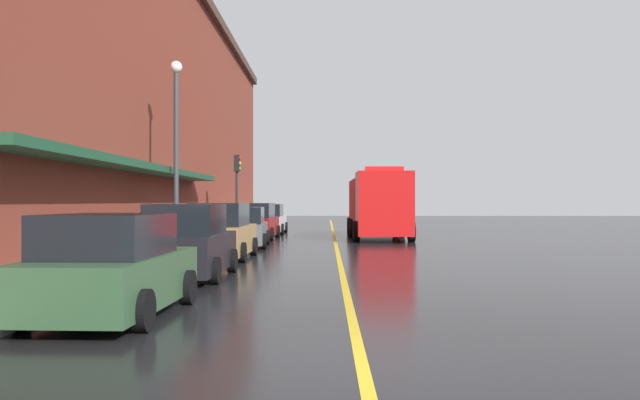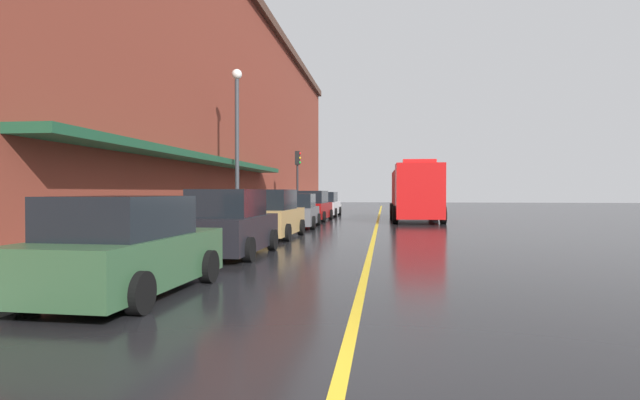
# 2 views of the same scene
# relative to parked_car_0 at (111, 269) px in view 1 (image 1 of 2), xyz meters

# --- Properties ---
(ground_plane) EXTENTS (112.00, 112.00, 0.00)m
(ground_plane) POSITION_rel_parked_car_0_xyz_m (4.02, 21.49, -0.80)
(ground_plane) COLOR black
(sidewalk_left) EXTENTS (2.40, 70.00, 0.15)m
(sidewalk_left) POSITION_rel_parked_car_0_xyz_m (-2.18, 21.49, -0.73)
(sidewalk_left) COLOR #ADA8A0
(sidewalk_left) RESTS_ON ground
(lane_center_stripe) EXTENTS (0.16, 70.00, 0.01)m
(lane_center_stripe) POSITION_rel_parked_car_0_xyz_m (4.02, 21.49, -0.80)
(lane_center_stripe) COLOR gold
(lane_center_stripe) RESTS_ON ground
(brick_building_left) EXTENTS (10.48, 64.00, 13.64)m
(brick_building_left) POSITION_rel_parked_car_0_xyz_m (-8.03, 20.48, 6.03)
(brick_building_left) COLOR maroon
(brick_building_left) RESTS_ON ground
(parked_car_0) EXTENTS (2.24, 4.40, 1.71)m
(parked_car_0) POSITION_rel_parked_car_0_xyz_m (0.00, 0.00, 0.00)
(parked_car_0) COLOR #2D5133
(parked_car_0) RESTS_ON ground
(parked_car_1) EXTENTS (2.08, 4.26, 1.85)m
(parked_car_1) POSITION_rel_parked_car_0_xyz_m (0.12, 5.63, 0.06)
(parked_car_1) COLOR black
(parked_car_1) RESTS_ON ground
(parked_car_2) EXTENTS (2.14, 4.55, 1.87)m
(parked_car_2) POSITION_rel_parked_car_0_xyz_m (0.06, 11.18, 0.06)
(parked_car_2) COLOR #A5844C
(parked_car_2) RESTS_ON ground
(parked_car_3) EXTENTS (2.14, 4.67, 1.68)m
(parked_car_3) POSITION_rel_parked_car_0_xyz_m (0.12, 17.02, -0.01)
(parked_car_3) COLOR #595B60
(parked_car_3) RESTS_ON ground
(parked_car_4) EXTENTS (2.07, 4.93, 1.84)m
(parked_car_4) POSITION_rel_parked_car_0_xyz_m (0.08, 22.93, 0.05)
(parked_car_4) COLOR maroon
(parked_car_4) RESTS_ON ground
(parked_car_5) EXTENTS (2.13, 4.85, 1.76)m
(parked_car_5) POSITION_rel_parked_car_0_xyz_m (0.11, 28.72, 0.02)
(parked_car_5) COLOR silver
(parked_car_5) RESTS_ON ground
(fire_truck) EXTENTS (3.02, 8.88, 3.57)m
(fire_truck) POSITION_rel_parked_car_0_xyz_m (6.28, 23.70, 0.90)
(fire_truck) COLOR red
(fire_truck) RESTS_ON ground
(parking_meter_0) EXTENTS (0.14, 0.18, 1.33)m
(parking_meter_0) POSITION_rel_parked_car_0_xyz_m (-1.33, 26.10, 0.26)
(parking_meter_0) COLOR #4C4C51
(parking_meter_0) RESTS_ON sidewalk_left
(parking_meter_1) EXTENTS (0.14, 0.18, 1.33)m
(parking_meter_1) POSITION_rel_parked_car_0_xyz_m (-1.33, 12.20, 0.26)
(parking_meter_1) COLOR #4C4C51
(parking_meter_1) RESTS_ON sidewalk_left
(street_lamp_left) EXTENTS (0.44, 0.44, 6.94)m
(street_lamp_left) POSITION_rel_parked_car_0_xyz_m (-1.93, 13.42, 3.60)
(street_lamp_left) COLOR #33383D
(street_lamp_left) RESTS_ON sidewalk_left
(traffic_light_near) EXTENTS (0.38, 0.36, 4.30)m
(traffic_light_near) POSITION_rel_parked_car_0_xyz_m (-1.27, 25.23, 2.35)
(traffic_light_near) COLOR #232326
(traffic_light_near) RESTS_ON sidewalk_left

